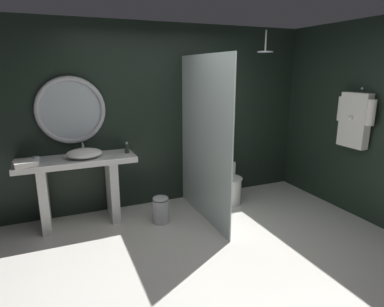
{
  "coord_description": "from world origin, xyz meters",
  "views": [
    {
      "loc": [
        -1.43,
        -2.66,
        1.98
      ],
      "look_at": [
        0.03,
        0.78,
        1.01
      ],
      "focal_mm": 30.55,
      "sensor_mm": 36.0,
      "label": 1
    }
  ],
  "objects": [
    {
      "name": "tumbler_cup",
      "position": [
        -1.67,
        1.51,
        0.93
      ],
      "size": [
        0.08,
        0.08,
        0.08
      ],
      "primitive_type": "cylinder",
      "color": "silver",
      "rests_on": "vanity_counter"
    },
    {
      "name": "vanity_counter",
      "position": [
        -1.22,
        1.56,
        0.59
      ],
      "size": [
        1.45,
        0.53,
        0.89
      ],
      "color": "silver",
      "rests_on": "ground_plane"
    },
    {
      "name": "ground_plane",
      "position": [
        0.0,
        0.0,
        0.0
      ],
      "size": [
        5.76,
        5.76,
        0.0
      ],
      "primitive_type": "plane",
      "color": "silver"
    },
    {
      "name": "hanging_bathrobe",
      "position": [
        2.21,
        0.43,
        1.34
      ],
      "size": [
        0.2,
        0.56,
        0.79
      ],
      "color": "#B7B7BC"
    },
    {
      "name": "vessel_sink",
      "position": [
        -1.12,
        1.52,
        0.95
      ],
      "size": [
        0.44,
        0.36,
        0.16
      ],
      "color": "white",
      "rests_on": "vanity_counter"
    },
    {
      "name": "folded_hand_towel",
      "position": [
        -1.78,
        1.4,
        0.92
      ],
      "size": [
        0.28,
        0.24,
        0.06
      ],
      "primitive_type": "cube",
      "rotation": [
        0.0,
        0.0,
        0.22
      ],
      "color": "silver",
      "rests_on": "vanity_counter"
    },
    {
      "name": "toilet",
      "position": [
        0.89,
        1.45,
        0.26
      ],
      "size": [
        0.41,
        0.54,
        0.57
      ],
      "color": "white",
      "rests_on": "ground_plane"
    },
    {
      "name": "soap_dispenser",
      "position": [
        -0.58,
        1.56,
        0.95
      ],
      "size": [
        0.06,
        0.06,
        0.15
      ],
      "color": "#282D28",
      "rests_on": "vanity_counter"
    },
    {
      "name": "side_wall_right",
      "position": [
        2.35,
        0.76,
        1.3
      ],
      "size": [
        0.1,
        2.47,
        2.6
      ],
      "primitive_type": "cube",
      "color": "black",
      "rests_on": "ground_plane"
    },
    {
      "name": "rain_shower_head",
      "position": [
        1.41,
        1.38,
        2.23
      ],
      "size": [
        0.22,
        0.22,
        0.3
      ],
      "color": "#B7B7BC"
    },
    {
      "name": "round_wall_mirror",
      "position": [
        -1.22,
        1.81,
        1.46
      ],
      "size": [
        0.87,
        0.07,
        0.87
      ],
      "color": "#B7B7BC"
    },
    {
      "name": "waste_bin",
      "position": [
        -0.25,
        1.16,
        0.19
      ],
      "size": [
        0.21,
        0.21,
        0.37
      ],
      "color": "#B7B7BC",
      "rests_on": "ground_plane"
    },
    {
      "name": "shower_glass_panel",
      "position": [
        0.34,
        1.1,
        1.08
      ],
      "size": [
        0.02,
        1.5,
        2.15
      ],
      "primitive_type": "cube",
      "color": "silver",
      "rests_on": "ground_plane"
    },
    {
      "name": "back_wall_panel",
      "position": [
        0.0,
        1.9,
        1.3
      ],
      "size": [
        4.8,
        0.1,
        2.6
      ],
      "primitive_type": "cube",
      "color": "black",
      "rests_on": "ground_plane"
    }
  ]
}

